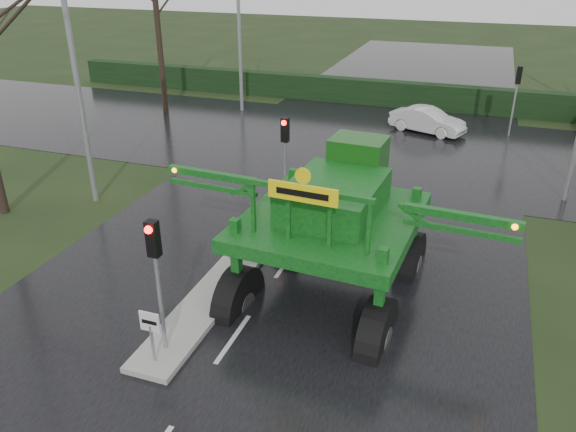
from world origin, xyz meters
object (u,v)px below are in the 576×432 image
(traffic_signal_near, at_px, (155,259))
(traffic_signal_mid, at_px, (285,144))
(white_sedan, at_px, (426,133))
(street_light_left_far, at_px, (243,4))
(traffic_signal_far, at_px, (517,85))
(crop_sprayer, at_px, (239,216))
(keep_left_sign, at_px, (151,329))
(street_light_left_near, at_px, (77,39))

(traffic_signal_near, bearing_deg, traffic_signal_mid, 90.00)
(traffic_signal_mid, distance_m, white_sedan, 12.47)
(street_light_left_far, height_order, white_sedan, street_light_left_far)
(traffic_signal_far, xyz_separation_m, crop_sprayer, (-6.98, -18.31, -0.04))
(street_light_left_far, bearing_deg, traffic_signal_far, 0.03)
(street_light_left_far, relative_size, crop_sprayer, 1.04)
(traffic_signal_far, height_order, white_sedan, traffic_signal_far)
(traffic_signal_mid, height_order, street_light_left_far, street_light_left_far)
(traffic_signal_mid, bearing_deg, traffic_signal_near, -90.00)
(white_sedan, bearing_deg, traffic_signal_near, -171.07)
(keep_left_sign, relative_size, street_light_left_near, 0.14)
(street_light_left_near, bearing_deg, crop_sprayer, -29.13)
(traffic_signal_near, relative_size, traffic_signal_mid, 1.00)
(traffic_signal_far, bearing_deg, street_light_left_near, 43.63)
(traffic_signal_near, xyz_separation_m, traffic_signal_mid, (0.00, 8.50, 0.00))
(traffic_signal_mid, xyz_separation_m, crop_sprayer, (0.82, -5.79, -0.04))
(traffic_signal_near, xyz_separation_m, traffic_signal_far, (7.80, 21.02, 0.00))
(keep_left_sign, bearing_deg, street_light_left_near, 132.59)
(traffic_signal_mid, bearing_deg, white_sedan, 72.26)
(traffic_signal_near, bearing_deg, crop_sprayer, 73.24)
(keep_left_sign, height_order, traffic_signal_mid, traffic_signal_mid)
(street_light_left_far, bearing_deg, street_light_left_near, -90.00)
(street_light_left_near, relative_size, street_light_left_far, 1.00)
(traffic_signal_far, distance_m, street_light_left_near, 20.58)
(keep_left_sign, distance_m, street_light_left_near, 11.32)
(keep_left_sign, bearing_deg, street_light_left_far, 107.78)
(traffic_signal_mid, relative_size, crop_sprayer, 0.37)
(traffic_signal_mid, distance_m, street_light_left_far, 14.68)
(keep_left_sign, height_order, traffic_signal_near, traffic_signal_near)
(traffic_signal_far, bearing_deg, traffic_signal_mid, 58.07)
(traffic_signal_near, distance_m, traffic_signal_mid, 8.50)
(white_sedan, bearing_deg, street_light_left_near, 160.41)
(traffic_signal_near, bearing_deg, keep_left_sign, -90.00)
(street_light_left_near, bearing_deg, traffic_signal_mid, 12.21)
(keep_left_sign, distance_m, crop_sprayer, 3.63)
(keep_left_sign, height_order, street_light_left_near, street_light_left_near)
(traffic_signal_near, height_order, street_light_left_far, street_light_left_far)
(keep_left_sign, relative_size, traffic_signal_mid, 0.38)
(street_light_left_far, relative_size, white_sedan, 2.58)
(traffic_signal_far, relative_size, crop_sprayer, 0.37)
(traffic_signal_mid, height_order, crop_sprayer, crop_sprayer)
(traffic_signal_near, xyz_separation_m, crop_sprayer, (0.82, 2.71, -0.04))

